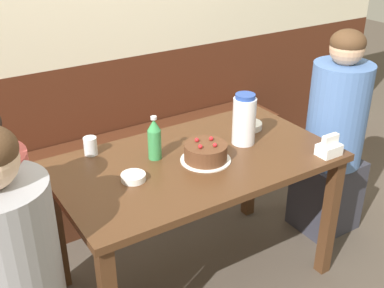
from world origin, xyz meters
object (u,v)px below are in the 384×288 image
(soju_bottle, at_px, (154,139))
(glass_water_tall, at_px, (90,146))
(bench_seat, at_px, (126,174))
(bowl_soup_white, at_px, (249,125))
(birthday_cake, at_px, (206,153))
(person_pale_blue_shirt, at_px, (334,141))
(bowl_rice_small, at_px, (133,177))
(napkin_holder, at_px, (329,148))
(water_pitcher, at_px, (244,120))
(person_teal_shirt, at_px, (13,283))

(soju_bottle, bearing_deg, glass_water_tall, 140.58)
(bench_seat, distance_m, bowl_soup_white, 0.96)
(bench_seat, distance_m, birthday_cake, 1.03)
(bench_seat, bearing_deg, person_pale_blue_shirt, -42.95)
(bench_seat, bearing_deg, bowl_rice_small, -111.56)
(napkin_holder, bearing_deg, soju_bottle, 149.66)
(water_pitcher, relative_size, bowl_soup_white, 1.83)
(bench_seat, xyz_separation_m, bowl_soup_white, (0.42, -0.70, 0.51))
(napkin_holder, distance_m, person_pale_blue_shirt, 0.50)
(bench_seat, bearing_deg, water_pitcher, -70.71)
(birthday_cake, bearing_deg, person_pale_blue_shirt, 1.06)
(water_pitcher, distance_m, bowl_rice_small, 0.64)
(glass_water_tall, bearing_deg, bowl_soup_white, -11.64)
(bowl_soup_white, xyz_separation_m, glass_water_tall, (-0.82, 0.17, 0.03))
(birthday_cake, bearing_deg, bowl_rice_small, 176.91)
(birthday_cake, height_order, water_pitcher, water_pitcher)
(glass_water_tall, relative_size, person_pale_blue_shirt, 0.07)
(bowl_rice_small, bearing_deg, birthday_cake, -3.09)
(soju_bottle, distance_m, bowl_soup_white, 0.59)
(bench_seat, xyz_separation_m, glass_water_tall, (-0.40, -0.53, 0.54))
(bowl_soup_white, xyz_separation_m, person_teal_shirt, (-1.34, -0.36, -0.15))
(napkin_holder, distance_m, bowl_rice_small, 0.93)
(person_teal_shirt, relative_size, person_pale_blue_shirt, 0.98)
(soju_bottle, height_order, person_teal_shirt, person_teal_shirt)
(birthday_cake, height_order, person_pale_blue_shirt, person_pale_blue_shirt)
(bench_seat, height_order, person_teal_shirt, person_teal_shirt)
(birthday_cake, xyz_separation_m, glass_water_tall, (-0.43, 0.34, 0.00))
(bowl_rice_small, height_order, glass_water_tall, glass_water_tall)
(bench_seat, height_order, bowl_soup_white, bowl_soup_white)
(napkin_holder, relative_size, glass_water_tall, 1.25)
(bowl_soup_white, distance_m, person_teal_shirt, 1.40)
(bowl_rice_small, relative_size, person_teal_shirt, 0.09)
(napkin_holder, xyz_separation_m, person_pale_blue_shirt, (0.37, 0.28, -0.18))
(bench_seat, distance_m, person_teal_shirt, 1.45)
(bench_seat, bearing_deg, napkin_holder, -64.32)
(birthday_cake, bearing_deg, bench_seat, 91.67)
(bench_seat, bearing_deg, soju_bottle, -102.52)
(bench_seat, distance_m, glass_water_tall, 0.85)
(napkin_holder, height_order, bowl_rice_small, napkin_holder)
(glass_water_tall, height_order, person_pale_blue_shirt, person_pale_blue_shirt)
(soju_bottle, bearing_deg, bowl_rice_small, -143.99)
(bowl_rice_small, distance_m, person_teal_shirt, 0.64)
(person_pale_blue_shirt, bearing_deg, person_teal_shirt, 6.14)
(water_pitcher, relative_size, napkin_holder, 2.35)
(birthday_cake, xyz_separation_m, bowl_rice_small, (-0.36, 0.02, -0.03))
(bowl_soup_white, bearing_deg, glass_water_tall, 168.36)
(napkin_holder, height_order, bowl_soup_white, napkin_holder)
(water_pitcher, height_order, soju_bottle, water_pitcher)
(bench_seat, relative_size, glass_water_tall, 25.51)
(napkin_holder, relative_size, person_pale_blue_shirt, 0.09)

